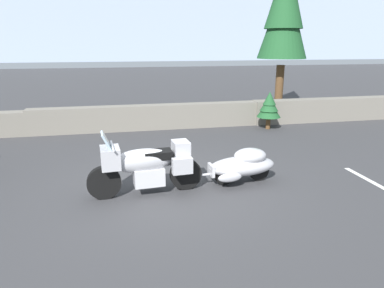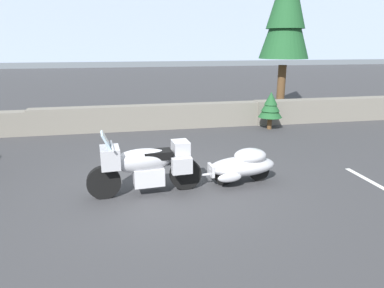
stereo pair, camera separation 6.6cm
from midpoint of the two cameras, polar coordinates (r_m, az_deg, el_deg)
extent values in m
plane|color=#38383A|center=(7.44, -3.32, -7.16)|extent=(80.00, 80.00, 0.00)
cube|color=slate|center=(12.45, -6.95, 4.38)|extent=(8.00, 0.51, 0.86)
cube|color=slate|center=(15.27, 24.65, 5.23)|extent=(8.00, 0.58, 0.88)
cube|color=#99A8BF|center=(102.30, -11.57, 18.61)|extent=(240.00, 80.00, 16.00)
cylinder|color=black|center=(7.04, -13.96, -6.11)|extent=(0.67, 0.19, 0.66)
cylinder|color=black|center=(7.26, -0.81, -4.94)|extent=(0.67, 0.19, 0.66)
cube|color=silver|center=(7.09, -6.89, -5.14)|extent=(0.63, 0.48, 0.36)
ellipsoid|color=#B2B2B7|center=(6.97, -7.80, -2.68)|extent=(1.23, 0.53, 0.48)
cube|color=#B2B2B7|center=(6.88, -12.99, -2.15)|extent=(0.40, 0.55, 0.40)
cube|color=#9EB7C6|center=(6.78, -13.59, 0.47)|extent=(0.22, 0.45, 0.34)
cube|color=black|center=(6.98, -5.39, -1.70)|extent=(0.59, 0.40, 0.16)
cube|color=#B2B2B7|center=(7.05, -1.61, -0.61)|extent=(0.35, 0.42, 0.28)
cube|color=#B2B2B7|center=(6.84, -1.38, -3.59)|extent=(0.41, 0.19, 0.32)
cube|color=#B2B2B7|center=(7.40, -2.55, -2.08)|extent=(0.41, 0.19, 0.32)
cylinder|color=silver|center=(6.81, -12.69, -0.28)|extent=(0.09, 0.70, 0.04)
cylinder|color=silver|center=(6.96, -13.69, -4.17)|extent=(0.26, 0.09, 0.54)
cylinder|color=black|center=(7.55, 5.53, -5.06)|extent=(0.45, 0.13, 0.44)
cylinder|color=black|center=(7.87, 11.15, -4.40)|extent=(0.45, 0.13, 0.44)
ellipsoid|color=#B2B2B7|center=(7.65, 8.45, -3.61)|extent=(1.55, 0.79, 0.40)
ellipsoid|color=#B2B2B7|center=(7.65, 9.75, -1.92)|extent=(0.76, 0.61, 0.32)
cube|color=silver|center=(7.40, 3.40, -4.29)|extent=(0.08, 0.32, 0.24)
ellipsoid|color=#B2B2B7|center=(7.25, 6.45, -5.49)|extent=(0.53, 0.18, 0.20)
ellipsoid|color=#B2B2B7|center=(7.81, 4.69, -3.84)|extent=(0.53, 0.18, 0.20)
cylinder|color=silver|center=(7.32, 0.49, -5.25)|extent=(0.70, 0.10, 0.05)
cylinder|color=brown|center=(15.63, 14.46, 8.60)|extent=(0.34, 0.34, 2.07)
cone|color=#1E5128|center=(15.55, 15.25, 19.39)|extent=(2.04, 2.04, 3.27)
cylinder|color=brown|center=(12.74, 12.70, 3.26)|extent=(0.16, 0.16, 0.38)
cone|color=#1E5128|center=(12.63, 12.86, 5.67)|extent=(0.83, 0.83, 0.61)
cone|color=#1E5128|center=(12.60, 12.91, 6.49)|extent=(0.65, 0.65, 0.53)
cone|color=#1E5128|center=(12.57, 12.96, 7.30)|extent=(0.46, 0.46, 0.45)
camera|label=1|loc=(0.03, -89.75, 0.07)|focal=32.60mm
camera|label=2|loc=(0.03, 90.25, -0.07)|focal=32.60mm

